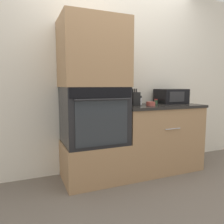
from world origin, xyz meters
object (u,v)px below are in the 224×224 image
Objects in this scene: microwave at (171,96)px; condiment_jar_mid at (140,100)px; knife_block at (134,99)px; condiment_jar_near at (156,101)px; wall_oven at (94,115)px; bowl at (151,104)px.

microwave is 3.37× the size of condiment_jar_mid.
condiment_jar_mid is (0.11, 0.04, -0.03)m from knife_block.
microwave is at bearing 2.98° from condiment_jar_mid.
microwave is 0.26m from condiment_jar_near.
wall_oven is at bearing -173.28° from condiment_jar_mid.
wall_oven is at bearing -172.97° from condiment_jar_near.
wall_oven is at bearing -174.91° from microwave.
bowl is (0.17, -0.13, -0.06)m from knife_block.
bowl is 0.30m from condiment_jar_near.
bowl is at bearing -37.59° from knife_block.
knife_block is 0.40m from condiment_jar_near.
condiment_jar_mid reaches higher than condiment_jar_near.
wall_oven is 10.80× the size of condiment_jar_near.
condiment_jar_near reaches higher than bowl.
condiment_jar_mid is at bearing 6.72° from wall_oven.
bowl is at bearing -7.13° from wall_oven.
microwave is 0.64m from knife_block.
wall_oven is at bearing 172.87° from bowl.
microwave is 6.00× the size of condiment_jar_near.
wall_oven is 0.97m from condiment_jar_near.
microwave reaches higher than condiment_jar_mid.
condiment_jar_mid is at bearing 22.16° from knife_block.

